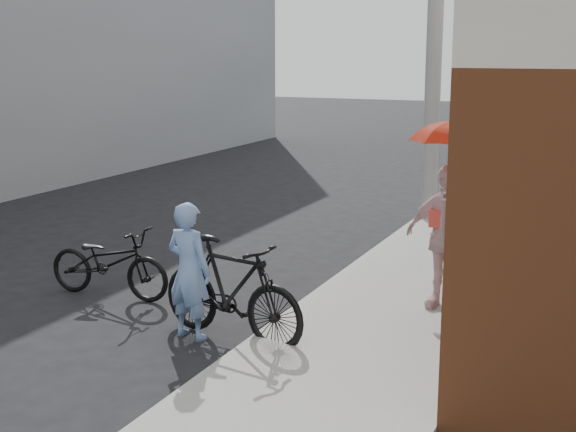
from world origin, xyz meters
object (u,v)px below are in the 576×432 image
Objects in this scene: officer at (189,271)px; planter at (483,270)px; utility_pole at (435,27)px; kimono_woman at (446,237)px; bike_left at (109,262)px; bike_right at (231,290)px.

officer is 3.94× the size of planter.
utility_pole is at bearing -88.43° from officer.
kimono_woman is at bearing -133.07° from officer.
utility_pole reaches higher than officer.
utility_pole is 7.15m from bike_left.
utility_pole is 7.28m from bike_right.
bike_left is (-2.67, -5.90, -3.04)m from utility_pole.
kimono_woman is (1.93, 1.71, 0.41)m from bike_right.
bike_left is at bearing -150.66° from planter.
kimono_woman is 1.66m from planter.
bike_right is at bearing -111.00° from bike_left.
utility_pole is at bearing 115.21° from planter.
utility_pole is 5.05m from planter.
utility_pole reaches higher than bike_left.
bike_right is at bearing -157.23° from officer.
officer is (-0.96, -6.76, -2.74)m from utility_pole.
officer is at bearing -128.37° from planter.
kimono_woman is at bearing -97.89° from planter.
utility_pole is at bearing 117.09° from kimono_woman.
planter is at bearing -64.79° from utility_pole.
bike_right is at bearing -123.93° from planter.
bike_left is 2.30m from bike_right.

